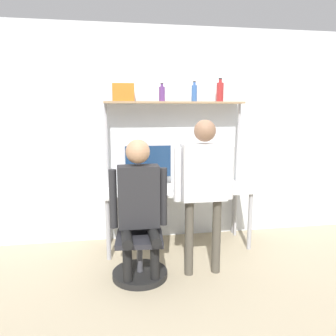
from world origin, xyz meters
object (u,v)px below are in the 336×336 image
(laptop, at_px, (134,185))
(cell_phone, at_px, (155,190))
(person_standing, at_px, (204,178))
(monitor, at_px, (148,163))
(bottle_blue, at_px, (194,93))
(bottle_purple, at_px, (162,94))
(office_chair, at_px, (140,250))
(person_seated, at_px, (139,199))
(bottle_red, at_px, (220,92))
(storage_box, at_px, (123,92))

(laptop, xyz_separation_m, cell_phone, (0.25, -0.02, -0.06))
(laptop, height_order, person_standing, person_standing)
(monitor, distance_m, bottle_blue, 1.04)
(bottle_purple, bearing_deg, monitor, -179.38)
(office_chair, xyz_separation_m, bottle_blue, (0.77, 0.86, 1.62))
(person_seated, distance_m, person_standing, 0.68)
(person_seated, xyz_separation_m, bottle_purple, (0.37, 0.91, 1.05))
(monitor, relative_size, person_standing, 0.37)
(monitor, bearing_deg, bottle_blue, 0.19)
(person_seated, height_order, bottle_blue, bottle_blue)
(bottle_red, distance_m, bottle_blue, 0.33)
(office_chair, distance_m, bottle_purple, 1.86)
(laptop, bearing_deg, bottle_red, 11.37)
(laptop, height_order, cell_phone, laptop)
(cell_phone, relative_size, person_seated, 0.11)
(person_standing, bearing_deg, bottle_red, 64.12)
(monitor, relative_size, bottle_purple, 2.71)
(person_seated, bearing_deg, person_standing, -2.31)
(storage_box, bearing_deg, bottle_red, -0.00)
(cell_phone, bearing_deg, monitor, 102.11)
(office_chair, xyz_separation_m, bottle_red, (1.10, 0.86, 1.63))
(person_standing, distance_m, bottle_red, 1.37)
(monitor, bearing_deg, office_chair, -102.35)
(office_chair, relative_size, person_standing, 0.56)
(bottle_purple, xyz_separation_m, storage_box, (-0.47, -0.00, 0.01))
(cell_phone, xyz_separation_m, bottle_red, (0.86, 0.25, 1.16))
(bottle_blue, bearing_deg, bottle_purple, 180.00)
(laptop, bearing_deg, monitor, 48.53)
(monitor, relative_size, bottle_blue, 2.40)
(person_seated, bearing_deg, storage_box, 96.09)
(cell_phone, height_order, storage_box, storage_box)
(bottle_purple, xyz_separation_m, bottle_red, (0.73, -0.00, 0.03))
(office_chair, bearing_deg, person_standing, -6.12)
(storage_box, bearing_deg, person_seated, -83.91)
(office_chair, relative_size, bottle_blue, 3.65)
(bottle_purple, distance_m, bottle_red, 0.73)
(person_seated, relative_size, bottle_red, 4.90)
(laptop, height_order, bottle_purple, bottle_purple)
(person_standing, bearing_deg, bottle_purple, 106.60)
(cell_phone, distance_m, bottle_red, 1.46)
(bottle_purple, distance_m, storage_box, 0.47)
(person_standing, bearing_deg, monitor, 116.04)
(office_chair, bearing_deg, monitor, 77.65)
(monitor, height_order, person_standing, person_standing)
(bottle_blue, bearing_deg, person_seated, -130.36)
(bottle_blue, distance_m, storage_box, 0.87)
(office_chair, height_order, bottle_purple, bottle_purple)
(laptop, distance_m, bottle_purple, 1.15)
(laptop, distance_m, storage_box, 1.10)
(bottle_blue, bearing_deg, bottle_red, -0.00)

